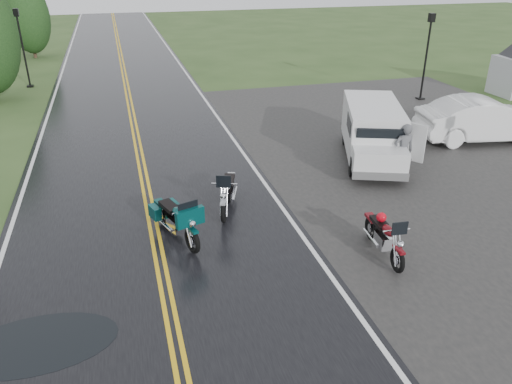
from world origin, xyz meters
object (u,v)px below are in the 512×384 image
(van_white, at_px, (355,149))
(lamp_post_far_left, at_px, (23,49))
(motorcycle_red, at_px, (399,251))
(lamp_post_far_right, at_px, (426,57))
(sedan_white, at_px, (484,120))
(motorcycle_silver, at_px, (224,202))
(motorcycle_teal, at_px, (192,231))
(person_at_van, at_px, (403,152))

(van_white, relative_size, lamp_post_far_left, 1.21)
(motorcycle_red, distance_m, lamp_post_far_left, 24.58)
(motorcycle_red, bearing_deg, lamp_post_far_right, 60.59)
(sedan_white, bearing_deg, motorcycle_red, 141.80)
(lamp_post_far_left, bearing_deg, lamp_post_far_right, -22.92)
(motorcycle_silver, distance_m, lamp_post_far_right, 16.35)
(motorcycle_teal, bearing_deg, lamp_post_far_right, 20.99)
(sedan_white, bearing_deg, lamp_post_far_left, 61.25)
(person_at_van, xyz_separation_m, lamp_post_far_left, (-13.63, 17.17, 1.19))
(person_at_van, xyz_separation_m, lamp_post_far_right, (6.30, 8.75, 1.21))
(lamp_post_far_right, bearing_deg, person_at_van, -125.78)
(sedan_white, height_order, lamp_post_far_left, lamp_post_far_left)
(motorcycle_silver, height_order, person_at_van, person_at_van)
(motorcycle_red, bearing_deg, sedan_white, 47.25)
(person_at_van, distance_m, lamp_post_far_right, 10.85)
(sedan_white, bearing_deg, motorcycle_teal, 122.09)
(sedan_white, distance_m, lamp_post_far_right, 6.50)
(person_at_van, bearing_deg, motorcycle_teal, 25.50)
(motorcycle_teal, bearing_deg, person_at_van, 1.58)
(motorcycle_red, relative_size, lamp_post_far_left, 0.50)
(sedan_white, bearing_deg, lamp_post_far_right, -1.37)
(lamp_post_far_right, bearing_deg, van_white, -133.53)
(motorcycle_red, relative_size, person_at_van, 1.12)
(motorcycle_red, relative_size, van_white, 0.41)
(motorcycle_silver, distance_m, person_at_van, 6.56)
(van_white, bearing_deg, motorcycle_teal, -130.07)
(motorcycle_red, bearing_deg, van_white, 79.42)
(lamp_post_far_left, bearing_deg, sedan_white, -38.07)
(motorcycle_red, height_order, motorcycle_silver, motorcycle_silver)
(motorcycle_red, distance_m, motorcycle_silver, 4.87)
(motorcycle_teal, height_order, lamp_post_far_right, lamp_post_far_right)
(lamp_post_far_left, bearing_deg, motorcycle_silver, -68.77)
(person_at_van, bearing_deg, van_white, -15.58)
(motorcycle_silver, height_order, lamp_post_far_left, lamp_post_far_left)
(motorcycle_silver, bearing_deg, sedan_white, 38.40)
(motorcycle_red, xyz_separation_m, sedan_white, (8.11, 7.43, 0.23))
(sedan_white, bearing_deg, van_white, 115.65)
(van_white, bearing_deg, motorcycle_red, -84.61)
(motorcycle_silver, bearing_deg, motorcycle_red, -26.18)
(motorcycle_teal, height_order, lamp_post_far_left, lamp_post_far_left)
(lamp_post_far_left, bearing_deg, motorcycle_red, -64.30)
(lamp_post_far_right, bearing_deg, sedan_white, -100.69)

